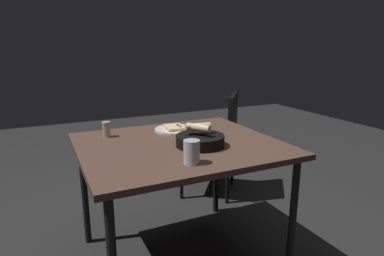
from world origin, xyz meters
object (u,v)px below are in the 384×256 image
(pepper_shaker, at_px, (107,130))
(chair_near, at_px, (218,138))
(pizza_plate, at_px, (175,129))
(beer_glass, at_px, (192,153))
(dining_table, at_px, (179,153))
(bread_basket, at_px, (200,140))

(pepper_shaker, height_order, chair_near, chair_near)
(pizza_plate, distance_m, beer_glass, 0.60)
(dining_table, xyz_separation_m, chair_near, (0.66, 0.70, -0.17))
(bread_basket, relative_size, pepper_shaker, 2.84)
(pizza_plate, bearing_deg, dining_table, -107.55)
(bread_basket, distance_m, pepper_shaker, 0.57)
(pizza_plate, bearing_deg, bread_basket, -90.05)
(beer_glass, xyz_separation_m, pepper_shaker, (-0.26, 0.62, -0.01))
(beer_glass, relative_size, chair_near, 0.13)
(pizza_plate, xyz_separation_m, chair_near, (0.58, 0.45, -0.25))
(beer_glass, relative_size, pepper_shaker, 1.21)
(chair_near, bearing_deg, pepper_shaker, -157.64)
(dining_table, xyz_separation_m, pepper_shaker, (-0.34, 0.29, 0.10))
(pepper_shaker, bearing_deg, beer_glass, -67.23)
(beer_glass, bearing_deg, chair_near, 54.41)
(pizza_plate, distance_m, bread_basket, 0.36)
(pizza_plate, height_order, pepper_shaker, pepper_shaker)
(bread_basket, relative_size, beer_glass, 2.35)
(bread_basket, distance_m, beer_glass, 0.27)
(pepper_shaker, bearing_deg, bread_basket, -43.43)
(bread_basket, height_order, chair_near, chair_near)
(chair_near, bearing_deg, dining_table, -133.10)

